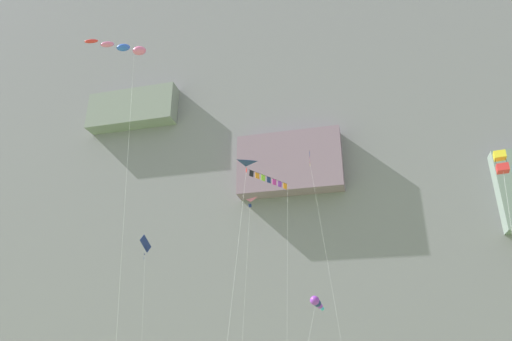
# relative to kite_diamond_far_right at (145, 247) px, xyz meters

# --- Properties ---
(cliff_face) EXTENTS (180.00, 24.39, 83.74)m
(cliff_face) POSITION_rel_kite_diamond_far_right_xyz_m (12.27, 25.45, 29.33)
(cliff_face) COLOR gray
(cliff_face) RESTS_ON ground
(kite_diamond_far_right) EXTENTS (1.67, 2.15, 13.81)m
(kite_diamond_far_right) POSITION_rel_kite_diamond_far_right_xyz_m (0.00, 0.00, 0.00)
(kite_diamond_far_right) COLOR navy
(kite_diamond_far_right) RESTS_ON ground
(kite_box_far_left) EXTENTS (2.78, 5.41, 14.91)m
(kite_box_far_left) POSITION_rel_kite_diamond_far_right_xyz_m (30.26, -9.48, 1.64)
(kite_box_far_left) COLOR yellow
(kite_box_far_left) RESTS_ON ground
(kite_delta_mid_left) EXTENTS (1.57, 2.95, 17.45)m
(kite_delta_mid_left) POSITION_rel_kite_diamond_far_right_xyz_m (9.31, 3.28, 4.33)
(kite_delta_mid_left) COLOR pink
(kite_delta_mid_left) RESTS_ON ground
(kite_banner_front_field) EXTENTS (2.72, 5.08, 20.89)m
(kite_banner_front_field) POSITION_rel_kite_diamond_far_right_xyz_m (16.69, 0.68, 5.84)
(kite_banner_front_field) COLOR black
(kite_banner_front_field) RESTS_ON ground
(kite_delta_mid_center) EXTENTS (1.33, 3.99, 14.98)m
(kite_delta_mid_center) POSITION_rel_kite_diamond_far_right_xyz_m (13.06, -10.76, 1.63)
(kite_delta_mid_center) COLOR navy
(kite_delta_mid_center) RESTS_ON ground
(kite_banner_upper_right) EXTENTS (3.21, 4.92, 19.66)m
(kite_banner_upper_right) POSITION_rel_kite_diamond_far_right_xyz_m (12.03, 2.20, 6.38)
(kite_banner_upper_right) COLOR black
(kite_banner_upper_right) RESTS_ON ground
(kite_windsock_near_cliff) EXTENTS (1.41, 8.35, 7.40)m
(kite_windsock_near_cliff) POSITION_rel_kite_diamond_far_right_xyz_m (16.40, 1.04, -5.65)
(kite_windsock_near_cliff) COLOR purple
(kite_windsock_near_cliff) RESTS_ON ground
(kite_windsock_low_center) EXTENTS (5.45, 1.90, 23.41)m
(kite_windsock_low_center) POSITION_rel_kite_diamond_far_right_xyz_m (5.66, -16.60, 10.21)
(kite_windsock_low_center) COLOR pink
(kite_windsock_low_center) RESTS_ON ground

